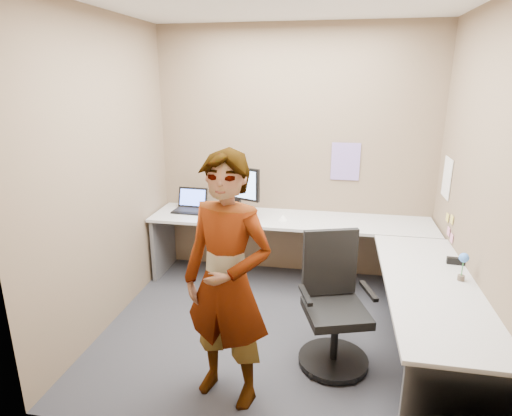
% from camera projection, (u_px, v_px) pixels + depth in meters
% --- Properties ---
extents(ground, '(3.00, 3.00, 0.00)m').
position_uv_depth(ground, '(275.00, 330.00, 3.82)').
color(ground, '#27282D').
rests_on(ground, ground).
extents(wall_back, '(3.00, 0.00, 3.00)m').
position_uv_depth(wall_back, '(294.00, 155.00, 4.64)').
color(wall_back, brown).
rests_on(wall_back, ground).
extents(wall_right, '(0.00, 2.70, 2.70)m').
position_uv_depth(wall_right, '(479.00, 192.00, 3.16)').
color(wall_right, brown).
rests_on(wall_right, ground).
extents(wall_left, '(0.00, 2.70, 2.70)m').
position_uv_depth(wall_left, '(106.00, 175.00, 3.69)').
color(wall_left, brown).
rests_on(wall_left, ground).
extents(desk, '(2.98, 2.58, 0.73)m').
position_uv_depth(desk, '(329.00, 256.00, 3.93)').
color(desk, '#AEAEAE').
rests_on(desk, ground).
extents(paper_ream, '(0.38, 0.34, 0.06)m').
position_uv_depth(paper_ream, '(238.00, 215.00, 4.51)').
color(paper_ream, red).
rests_on(paper_ream, desk).
extents(monitor, '(0.49, 0.24, 0.49)m').
position_uv_depth(monitor, '(238.00, 186.00, 4.44)').
color(monitor, black).
rests_on(monitor, paper_ream).
extents(laptop, '(0.35, 0.30, 0.24)m').
position_uv_depth(laptop, '(191.00, 205.00, 4.78)').
color(laptop, black).
rests_on(laptop, desk).
extents(trackball_mouse, '(0.12, 0.08, 0.07)m').
position_uv_depth(trackball_mouse, '(225.00, 213.00, 4.61)').
color(trackball_mouse, '#B7B7BC').
rests_on(trackball_mouse, desk).
extents(origami, '(0.10, 0.10, 0.06)m').
position_uv_depth(origami, '(283.00, 217.00, 4.46)').
color(origami, white).
rests_on(origami, desk).
extents(stapler, '(0.15, 0.05, 0.05)m').
position_uv_depth(stapler, '(457.00, 261.00, 3.40)').
color(stapler, black).
rests_on(stapler, desk).
extents(flower, '(0.07, 0.07, 0.22)m').
position_uv_depth(flower, '(463.00, 262.00, 3.10)').
color(flower, brown).
rests_on(flower, desk).
extents(calendar_purple, '(0.30, 0.01, 0.40)m').
position_uv_depth(calendar_purple, '(345.00, 162.00, 4.55)').
color(calendar_purple, '#846BB7').
rests_on(calendar_purple, wall_back).
extents(calendar_white, '(0.01, 0.28, 0.38)m').
position_uv_depth(calendar_white, '(447.00, 178.00, 4.03)').
color(calendar_white, white).
rests_on(calendar_white, wall_right).
extents(sticky_note_a, '(0.01, 0.07, 0.07)m').
position_uv_depth(sticky_note_a, '(452.00, 220.00, 3.79)').
color(sticky_note_a, '#F2E059').
rests_on(sticky_note_a, wall_right).
extents(sticky_note_b, '(0.01, 0.07, 0.07)m').
position_uv_depth(sticky_note_b, '(449.00, 231.00, 3.88)').
color(sticky_note_b, pink).
rests_on(sticky_note_b, wall_right).
extents(sticky_note_c, '(0.01, 0.07, 0.07)m').
position_uv_depth(sticky_note_c, '(451.00, 238.00, 3.77)').
color(sticky_note_c, pink).
rests_on(sticky_note_c, wall_right).
extents(sticky_note_d, '(0.01, 0.07, 0.07)m').
position_uv_depth(sticky_note_d, '(447.00, 218.00, 3.94)').
color(sticky_note_d, '#F2E059').
rests_on(sticky_note_d, wall_right).
extents(office_chair, '(0.59, 0.58, 1.03)m').
position_uv_depth(office_chair, '(333.00, 313.00, 3.30)').
color(office_chair, black).
rests_on(office_chair, ground).
extents(person, '(0.73, 0.58, 1.74)m').
position_uv_depth(person, '(227.00, 282.00, 2.80)').
color(person, '#999399').
rests_on(person, ground).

